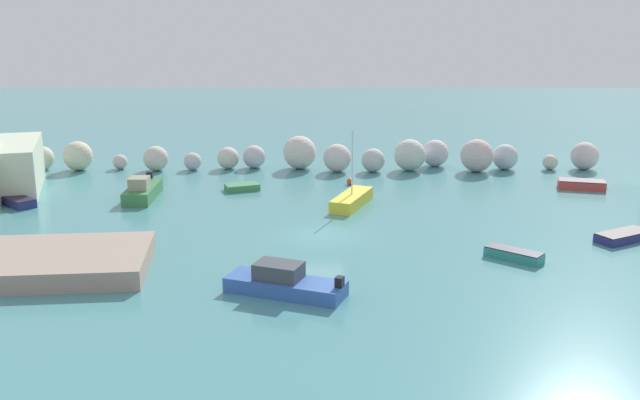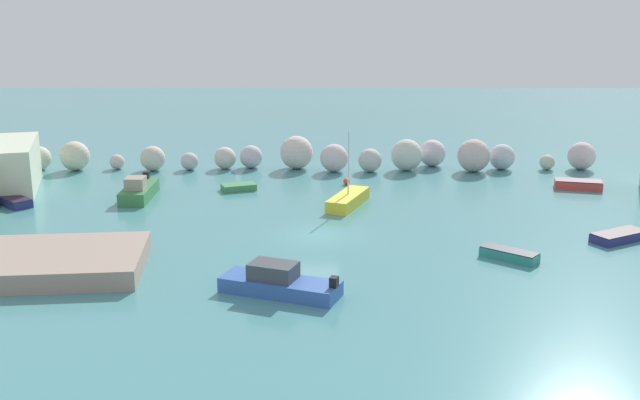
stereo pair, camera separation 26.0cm
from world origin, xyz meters
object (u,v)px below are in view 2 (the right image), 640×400
object	(u,v)px
moored_boat_5	(510,255)
moored_boat_7	(579,185)
moored_boat_3	(280,283)
moored_boat_4	(140,191)
moored_boat_1	(349,200)
moored_boat_8	(14,201)
channel_buoy	(348,181)
moored_boat_0	(240,187)
moored_boat_2	(620,236)
stone_dock	(51,262)

from	to	relation	value
moored_boat_5	moored_boat_7	distance (m)	18.60
moored_boat_3	moored_boat_4	xyz separation A→B (m)	(-11.08, 18.23, 0.04)
moored_boat_1	moored_boat_8	xyz separation A→B (m)	(-23.48, 0.20, -0.14)
moored_boat_4	moored_boat_8	bearing A→B (deg)	-78.48
channel_buoy	moored_boat_7	distance (m)	17.61
moored_boat_8	channel_buoy	bearing A→B (deg)	-121.97
moored_boat_0	moored_boat_5	world-z (taller)	moored_boat_5
moored_boat_5	moored_boat_8	xyz separation A→B (m)	(-31.98, 11.50, 0.01)
moored_boat_1	moored_boat_4	bearing A→B (deg)	-76.14
moored_boat_2	moored_boat_5	bearing A→B (deg)	-4.68
moored_boat_1	moored_boat_3	bearing A→B (deg)	7.48
moored_boat_3	moored_boat_0	bearing A→B (deg)	-57.84
moored_boat_4	channel_buoy	bearing A→B (deg)	105.97
moored_boat_2	moored_boat_1	bearing A→B (deg)	-55.79
stone_dock	moored_boat_3	distance (m)	12.65
moored_boat_4	stone_dock	bearing A→B (deg)	-4.40
stone_dock	moored_boat_8	distance (m)	15.24
moored_boat_0	moored_boat_3	xyz separation A→B (m)	(4.14, -20.77, 0.32)
moored_boat_3	moored_boat_8	xyz separation A→B (m)	(-19.53, 16.52, -0.27)
moored_boat_5	moored_boat_1	bearing A→B (deg)	-13.59
stone_dock	moored_boat_3	xyz separation A→B (m)	(12.26, -3.12, 0.04)
moored_boat_3	moored_boat_5	world-z (taller)	moored_boat_3
moored_boat_0	moored_boat_4	xyz separation A→B (m)	(-6.94, -2.55, 0.36)
moored_boat_2	moored_boat_0	bearing A→B (deg)	-56.57
moored_boat_7	moored_boat_2	bearing A→B (deg)	96.07
moored_boat_8	moored_boat_3	bearing A→B (deg)	-176.51
moored_boat_0	moored_boat_3	distance (m)	21.18
stone_dock	moored_boat_2	xyz separation A→B (m)	(32.09, 5.27, -0.25)
moored_boat_1	moored_boat_2	bearing A→B (deg)	84.56
moored_boat_3	moored_boat_1	bearing A→B (deg)	-82.73
moored_boat_2	moored_boat_3	size ratio (longest dim) A/B	0.62
moored_boat_0	moored_boat_2	size ratio (longest dim) A/B	0.73
stone_dock	moored_boat_7	distance (m)	38.40
moored_boat_0	moored_boat_2	bearing A→B (deg)	131.54
moored_boat_7	channel_buoy	bearing A→B (deg)	9.68
stone_dock	moored_boat_1	size ratio (longest dim) A/B	1.81
stone_dock	moored_boat_3	bearing A→B (deg)	-14.28
channel_buoy	moored_boat_4	world-z (taller)	moored_boat_4
moored_boat_0	moored_boat_5	distance (m)	22.88
moored_boat_7	moored_boat_8	distance (m)	41.41
stone_dock	moored_boat_4	xyz separation A→B (m)	(1.18, 15.11, 0.07)
moored_boat_1	moored_boat_5	world-z (taller)	moored_boat_1
moored_boat_1	moored_boat_4	world-z (taller)	moored_boat_1
channel_buoy	moored_boat_5	bearing A→B (deg)	-64.40
channel_buoy	moored_boat_2	xyz separation A→B (m)	(15.76, -14.15, 0.01)
stone_dock	moored_boat_2	distance (m)	32.52
stone_dock	moored_boat_0	xyz separation A→B (m)	(8.12, 17.65, -0.29)
stone_dock	moored_boat_8	world-z (taller)	stone_dock
stone_dock	moored_boat_4	world-z (taller)	moored_boat_4
stone_dock	moored_boat_7	size ratio (longest dim) A/B	2.63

